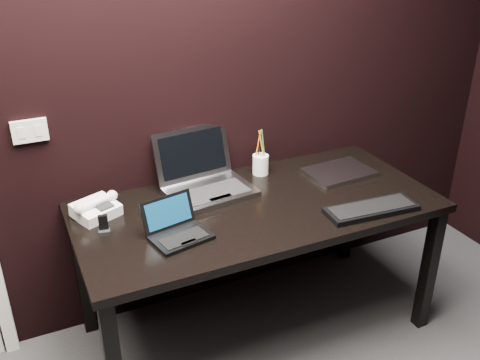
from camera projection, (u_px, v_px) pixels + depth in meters
name	position (u px, v px, depth m)	size (l,w,h in m)	color
wall_back	(163.00, 74.00, 2.48)	(4.00, 4.00, 0.00)	black
wall_switch	(30.00, 131.00, 2.32)	(0.15, 0.02, 0.10)	silver
desk	(258.00, 218.00, 2.55)	(1.70, 0.80, 0.74)	black
netbook	(178.00, 230.00, 2.25)	(0.28, 0.26, 0.15)	black
silver_laptop	(206.00, 181.00, 2.61)	(0.44, 0.41, 0.28)	gray
ext_keyboard	(371.00, 209.00, 2.45)	(0.44, 0.18, 0.03)	black
closed_laptop	(339.00, 172.00, 2.80)	(0.35, 0.26, 0.02)	#95959A
desk_phone	(96.00, 209.00, 2.39)	(0.23, 0.22, 0.11)	white
mobile_phone	(104.00, 226.00, 2.27)	(0.05, 0.05, 0.08)	black
pen_cup	(261.00, 164.00, 2.79)	(0.11, 0.11, 0.24)	white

